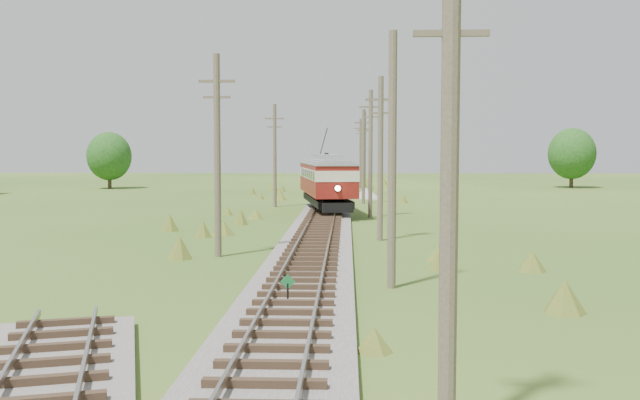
{
  "coord_description": "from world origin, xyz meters",
  "views": [
    {
      "loc": [
        1.57,
        -19.44,
        4.76
      ],
      "look_at": [
        0.0,
        21.42,
        1.9
      ],
      "focal_mm": 40.0,
      "sensor_mm": 36.0,
      "label": 1
    }
  ],
  "objects_px": {
    "switch_marker": "(288,289)",
    "gondola": "(332,177)",
    "gravel_pile": "(367,193)",
    "streetcar": "(326,177)"
  },
  "relations": [
    {
      "from": "switch_marker",
      "to": "gondola",
      "type": "height_order",
      "value": "gondola"
    },
    {
      "from": "streetcar",
      "to": "gondola",
      "type": "bearing_deg",
      "value": 81.54
    },
    {
      "from": "switch_marker",
      "to": "gravel_pile",
      "type": "distance_m",
      "value": 49.7
    },
    {
      "from": "switch_marker",
      "to": "gondola",
      "type": "relative_size",
      "value": 0.14
    },
    {
      "from": "gondola",
      "to": "switch_marker",
      "type": "bearing_deg",
      "value": -85.99
    },
    {
      "from": "streetcar",
      "to": "switch_marker",
      "type": "bearing_deg",
      "value": -98.82
    },
    {
      "from": "switch_marker",
      "to": "streetcar",
      "type": "height_order",
      "value": "streetcar"
    },
    {
      "from": "switch_marker",
      "to": "gondola",
      "type": "xyz_separation_m",
      "value": [
        0.2,
        53.98,
        1.31
      ]
    },
    {
      "from": "streetcar",
      "to": "gondola",
      "type": "distance_m",
      "value": 21.35
    },
    {
      "from": "switch_marker",
      "to": "gravel_pile",
      "type": "relative_size",
      "value": 0.35
    }
  ]
}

